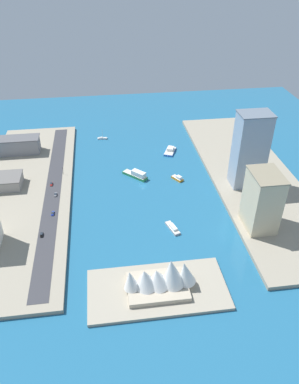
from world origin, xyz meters
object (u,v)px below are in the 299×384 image
tower_tall_glass (250,150)px  office_block_beige (262,201)px  hatchback_blue (53,213)px  traffic_light_waterfront (63,170)px  ferry_green_doubledeck (136,175)px  yacht_sleek_gray (173,228)px  pickup_red (51,184)px  sailboat_small_white (102,138)px  catamaran_blue (170,151)px  suv_black (42,234)px  carpark_squat_concrete (2,182)px  water_taxi_orange (178,178)px  warehouse_low_gray (15,145)px  sedan_silver (56,194)px  opera_landmark (161,278)px

tower_tall_glass → office_block_beige: size_ratio=1.46×
hatchback_blue → traffic_light_waterfront: size_ratio=0.77×
ferry_green_doubledeck → hatchback_blue: bearing=35.3°
yacht_sleek_gray → pickup_red: bearing=-36.4°
office_block_beige → pickup_red: office_block_beige is taller
sailboat_small_white → office_block_beige: size_ratio=0.25×
ferry_green_doubledeck → catamaran_blue: size_ratio=1.04×
ferry_green_doubledeck → suv_black: ferry_green_doubledeck is taller
carpark_squat_concrete → pickup_red: bearing=176.0°
water_taxi_orange → office_block_beige: bearing=121.4°
warehouse_low_gray → ferry_green_doubledeck: bearing=153.4°
suv_black → hatchback_blue: (-5.67, -22.97, -0.05)m
tower_tall_glass → sedan_silver: size_ratio=12.59×
water_taxi_orange → hatchback_blue: bearing=20.9°
carpark_squat_concrete → pickup_red: size_ratio=6.33×
tower_tall_glass → opera_landmark: 133.64m
tower_tall_glass → sedan_silver: 155.86m
yacht_sleek_gray → carpark_squat_concrete: bearing=-28.1°
water_taxi_orange → sedan_silver: size_ratio=2.40×
office_block_beige → suv_black: (149.43, -8.92, -20.11)m
water_taxi_orange → pickup_red: pickup_red is taller
catamaran_blue → warehouse_low_gray: size_ratio=0.44×
yacht_sleek_gray → catamaran_blue: catamaran_blue is taller
water_taxi_orange → traffic_light_waterfront: bearing=-10.2°
catamaran_blue → office_block_beige: size_ratio=0.48×
ferry_green_doubledeck → opera_landmark: 125.91m
pickup_red → traffic_light_waterfront: size_ratio=0.78×
catamaran_blue → yacht_sleek_gray: bearing=80.5°
carpark_squat_concrete → pickup_red: carpark_squat_concrete is taller
yacht_sleek_gray → office_block_beige: (-59.19, 6.78, 22.67)m
catamaran_blue → ferry_green_doubledeck: bearing=47.8°
traffic_light_waterfront → opera_landmark: opera_landmark is taller
ferry_green_doubledeck → sedan_silver: ferry_green_doubledeck is taller
tower_tall_glass → catamaran_blue: bearing=-53.2°
warehouse_low_gray → suv_black: bearing=105.9°
hatchback_blue → sedan_silver: (-0.38, -24.32, 0.06)m
yacht_sleek_gray → warehouse_low_gray: warehouse_low_gray is taller
tower_tall_glass → pickup_red: bearing=-6.9°
pickup_red → traffic_light_waterfront: bearing=-119.5°
sailboat_small_white → tower_tall_glass: bearing=137.6°
ferry_green_doubledeck → office_block_beige: bearing=134.3°
hatchback_blue → suv_black: bearing=76.1°
sedan_silver → traffic_light_waterfront: size_ratio=0.75×
water_taxi_orange → office_block_beige: (-42.93, 70.45, 22.43)m
hatchback_blue → opera_landmark: (-67.21, 78.49, 6.82)m
yacht_sleek_gray → opera_landmark: (17.36, 53.38, 9.33)m
pickup_red → hatchback_blue: size_ratio=1.01×
water_taxi_orange → tower_tall_glass: tower_tall_glass is taller
carpark_squat_concrete → suv_black: 75.91m
water_taxi_orange → suv_black: (106.50, 61.54, 2.32)m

